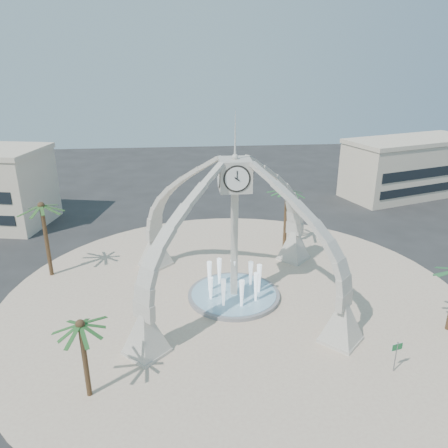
{
  "coord_description": "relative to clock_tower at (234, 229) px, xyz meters",
  "views": [
    {
      "loc": [
        -4.16,
        -33.19,
        19.64
      ],
      "look_at": [
        -0.66,
        2.0,
        6.16
      ],
      "focal_mm": 35.0,
      "sensor_mm": 36.0,
      "label": 1
    }
  ],
  "objects": [
    {
      "name": "building_ne",
      "position": [
        30.0,
        28.0,
        -2.18
      ],
      "size": [
        21.87,
        14.17,
        8.6
      ],
      "rotation": [
        0.0,
        0.0,
        0.31
      ],
      "color": "beige",
      "rests_on": "ground"
    },
    {
      "name": "palm_south",
      "position": [
        -10.34,
        -10.91,
        -1.37
      ],
      "size": [
        3.96,
        3.96,
        5.85
      ],
      "rotation": [
        0.0,
        0.0,
        0.15
      ],
      "color": "brown",
      "rests_on": "ground"
    },
    {
      "name": "fountain",
      "position": [
        0.0,
        0.0,
        -6.2
      ],
      "size": [
        8.0,
        8.0,
        3.62
      ],
      "color": "gray",
      "rests_on": "ground"
    },
    {
      "name": "street_sign",
      "position": [
        9.46,
        -10.68,
        -4.8
      ],
      "size": [
        0.85,
        0.23,
        2.36
      ],
      "rotation": [
        0.0,
        0.0,
        0.24
      ],
      "color": "slate",
      "rests_on": "ground"
    },
    {
      "name": "palm_north",
      "position": [
        6.88,
        10.28,
        0.07
      ],
      "size": [
        5.48,
        5.48,
        7.46
      ],
      "rotation": [
        0.0,
        0.0,
        0.41
      ],
      "color": "brown",
      "rests_on": "ground"
    },
    {
      "name": "palm_west",
      "position": [
        -17.0,
        5.91,
        0.47
      ],
      "size": [
        4.83,
        4.83,
        7.85
      ],
      "rotation": [
        0.0,
        0.0,
        0.23
      ],
      "color": "brown",
      "rests_on": "ground"
    },
    {
      "name": "clock_tower",
      "position": [
        0.0,
        0.0,
        0.0
      ],
      "size": [
        17.94,
        17.94,
        16.3
      ],
      "color": "beige",
      "rests_on": "ground"
    },
    {
      "name": "ground",
      "position": [
        0.0,
        0.0,
        -6.49
      ],
      "size": [
        140.0,
        140.0,
        0.0
      ],
      "primitive_type": "plane",
      "color": "#282828",
      "rests_on": "ground"
    },
    {
      "name": "plaza",
      "position": [
        0.0,
        0.0,
        -6.46
      ],
      "size": [
        40.0,
        40.0,
        0.06
      ],
      "primitive_type": "cylinder",
      "color": "beige",
      "rests_on": "ground"
    }
  ]
}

